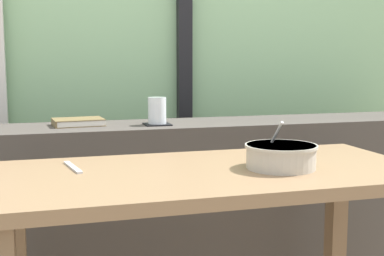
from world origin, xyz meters
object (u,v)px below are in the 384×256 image
juice_glass (157,111)px  soup_bowl (281,156)px  breakfast_table (213,210)px  coaster_square (157,124)px  closed_book (78,122)px  fork_utensil (73,167)px

juice_glass → soup_bowl: size_ratio=0.49×
breakfast_table → soup_bowl: 0.25m
breakfast_table → coaster_square: bearing=94.0°
coaster_square → closed_book: (-0.30, 0.07, 0.01)m
closed_book → coaster_square: bearing=-12.7°
closed_book → soup_bowl: bearing=-52.4°
coaster_square → closed_book: 0.31m
soup_bowl → fork_utensil: (-0.58, 0.17, -0.03)m
coaster_square → juice_glass: 0.05m
coaster_square → juice_glass: (-0.00, 0.00, 0.05)m
juice_glass → fork_utensil: (-0.35, -0.45, -0.11)m
fork_utensil → breakfast_table: bearing=-28.1°
fork_utensil → soup_bowl: bearing=-26.6°
breakfast_table → juice_glass: bearing=94.0°
juice_glass → fork_utensil: bearing=-127.6°
soup_bowl → fork_utensil: size_ratio=1.23×
breakfast_table → fork_utensil: fork_utensil is taller
breakfast_table → closed_book: bearing=117.8°
closed_book → fork_utensil: (-0.05, -0.52, -0.07)m
fork_utensil → closed_book: bearing=74.3°
juice_glass → fork_utensil: juice_glass is taller
juice_glass → closed_book: (-0.30, 0.07, -0.04)m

